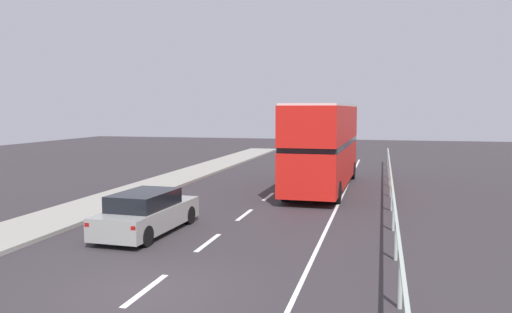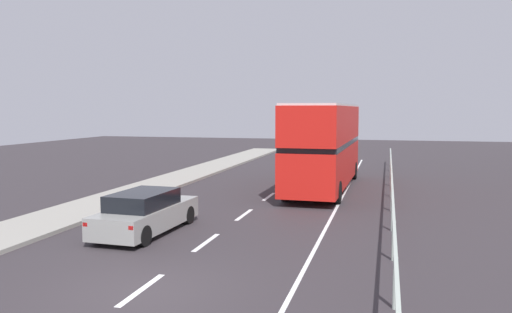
{
  "view_description": "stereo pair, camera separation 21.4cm",
  "coord_description": "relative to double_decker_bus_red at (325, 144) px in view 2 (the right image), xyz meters",
  "views": [
    {
      "loc": [
        5.15,
        -10.4,
        4.09
      ],
      "look_at": [
        -0.06,
        10.69,
        2.09
      ],
      "focal_mm": 36.01,
      "sensor_mm": 36.0,
      "label": 1
    },
    {
      "loc": [
        5.36,
        -10.34,
        4.09
      ],
      "look_at": [
        -0.06,
        10.69,
        2.09
      ],
      "focal_mm": 36.01,
      "sensor_mm": 36.0,
      "label": 2
    }
  ],
  "objects": [
    {
      "name": "double_decker_bus_red",
      "position": [
        0.0,
        0.0,
        0.0
      ],
      "size": [
        2.79,
        11.26,
        4.35
      ],
      "rotation": [
        0.0,
        0.0,
        -0.02
      ],
      "color": "red",
      "rests_on": "ground"
    },
    {
      "name": "hatchback_car_near",
      "position": [
        -4.59,
        -10.95,
        -1.65
      ],
      "size": [
        1.93,
        4.66,
        1.41
      ],
      "rotation": [
        0.0,
        0.0,
        -0.04
      ],
      "color": "gray",
      "rests_on": "ground"
    },
    {
      "name": "bridge_side_railing",
      "position": [
        3.34,
        -6.91,
        -1.41
      ],
      "size": [
        0.1,
        42.0,
        1.13
      ],
      "color": "#AEBAAE",
      "rests_on": "ground"
    },
    {
      "name": "ground_plane",
      "position": [
        -2.23,
        -15.91,
        -2.38
      ],
      "size": [
        73.96,
        120.0,
        0.1
      ],
      "primitive_type": "cube",
      "color": "#312C2F"
    },
    {
      "name": "lane_paint_markings",
      "position": [
        -0.25,
        -7.08,
        -2.32
      ],
      "size": [
        3.49,
        46.0,
        0.01
      ],
      "color": "silver",
      "rests_on": "ground"
    }
  ]
}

